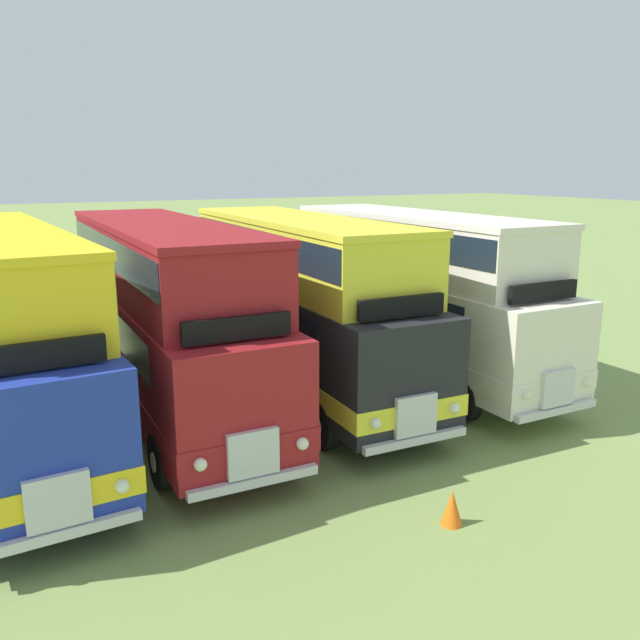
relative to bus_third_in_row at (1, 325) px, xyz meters
name	(u,v)px	position (x,y,z in m)	size (l,w,h in m)	color
ground_plane	(98,424)	(1.74, -0.18, -2.48)	(200.00, 200.00, 0.00)	#7A934C
bus_third_in_row	(1,325)	(0.00, 0.00, 0.00)	(3.18, 11.56, 4.49)	#1E339E
bus_fourth_in_row	(165,309)	(3.47, -0.05, 0.00)	(2.74, 10.96, 4.49)	maroon
bus_fifth_in_row	(301,297)	(6.93, -0.21, -0.01)	(2.83, 10.37, 4.49)	black
bus_sixth_in_row	(416,287)	(10.39, -0.39, -0.01)	(2.64, 10.20, 4.49)	silver
cone_mid_row	(452,508)	(6.11, -7.40, -2.18)	(0.36, 0.36, 0.60)	orange
rope_fence_line	(48,313)	(1.74, 9.60, -1.81)	(23.38, 0.08, 1.05)	#8C704C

